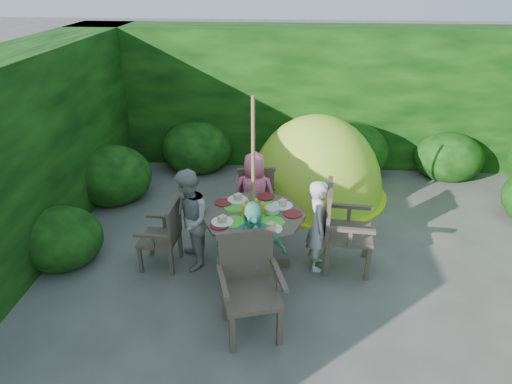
# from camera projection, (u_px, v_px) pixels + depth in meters

# --- Properties ---
(ground) EXTENTS (60.00, 60.00, 0.00)m
(ground) POSITION_uv_depth(u_px,v_px,m) (323.00, 281.00, 5.56)
(ground) COLOR #484741
(ground) RESTS_ON ground
(hedge_enclosure) EXTENTS (9.00, 9.00, 2.50)m
(hedge_enclosure) POSITION_uv_depth(u_px,v_px,m) (324.00, 146.00, 6.19)
(hedge_enclosure) COLOR black
(hedge_enclosure) RESTS_ON ground
(patio_table) EXTENTS (1.37, 1.37, 0.90)m
(patio_table) POSITION_uv_depth(u_px,v_px,m) (254.00, 222.00, 5.58)
(patio_table) COLOR #3E3328
(patio_table) RESTS_ON ground
(parasol_pole) EXTENTS (0.05, 0.05, 2.20)m
(parasol_pole) POSITION_uv_depth(u_px,v_px,m) (253.00, 188.00, 5.37)
(parasol_pole) COLOR brown
(parasol_pole) RESTS_ON ground
(garden_chair_right) EXTENTS (0.62, 0.68, 1.06)m
(garden_chair_right) POSITION_uv_depth(u_px,v_px,m) (342.00, 227.00, 5.61)
(garden_chair_right) COLOR #3E3328
(garden_chair_right) RESTS_ON ground
(garden_chair_left) EXTENTS (0.48, 0.53, 0.86)m
(garden_chair_left) POSITION_uv_depth(u_px,v_px,m) (165.00, 234.00, 5.67)
(garden_chair_left) COLOR #3E3328
(garden_chair_left) RESTS_ON ground
(garden_chair_back) EXTENTS (0.61, 0.56, 0.90)m
(garden_chair_back) POSITION_uv_depth(u_px,v_px,m) (255.00, 193.00, 6.63)
(garden_chair_back) COLOR #3E3328
(garden_chair_back) RESTS_ON ground
(garden_chair_front) EXTENTS (0.75, 0.70, 1.04)m
(garden_chair_front) POSITION_uv_depth(u_px,v_px,m) (249.00, 283.00, 4.64)
(garden_chair_front) COLOR #3E3328
(garden_chair_front) RESTS_ON ground
(child_right) EXTENTS (0.29, 0.44, 1.19)m
(child_right) POSITION_uv_depth(u_px,v_px,m) (319.00, 225.00, 5.59)
(child_right) COLOR silver
(child_right) RESTS_ON ground
(child_left) EXTENTS (0.67, 0.76, 1.30)m
(child_left) POSITION_uv_depth(u_px,v_px,m) (188.00, 221.00, 5.58)
(child_left) COLOR #999994
(child_left) RESTS_ON ground
(child_back) EXTENTS (0.61, 0.41, 1.22)m
(child_back) POSITION_uv_depth(u_px,v_px,m) (255.00, 195.00, 6.31)
(child_back) COLOR #EB6183
(child_back) RESTS_ON ground
(child_front) EXTENTS (0.85, 0.61, 1.33)m
(child_front) POSITION_uv_depth(u_px,v_px,m) (252.00, 258.00, 4.85)
(child_front) COLOR #50BBA0
(child_front) RESTS_ON ground
(dome_tent) EXTENTS (2.36, 2.36, 2.69)m
(dome_tent) POSITION_uv_depth(u_px,v_px,m) (315.00, 194.00, 7.69)
(dome_tent) COLOR #9FDC2A
(dome_tent) RESTS_ON ground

